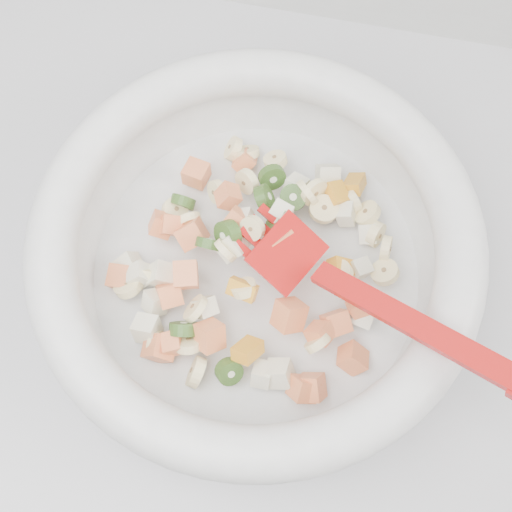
# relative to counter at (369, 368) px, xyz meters

# --- Properties ---
(counter) EXTENTS (2.00, 0.60, 0.90)m
(counter) POSITION_rel_counter_xyz_m (0.00, 0.00, 0.00)
(counter) COLOR #AAA9AF
(counter) RESTS_ON ground
(mixing_bowl) EXTENTS (0.42, 0.39, 0.14)m
(mixing_bowl) POSITION_rel_counter_xyz_m (-0.18, -0.04, 0.51)
(mixing_bowl) COLOR white
(mixing_bowl) RESTS_ON counter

